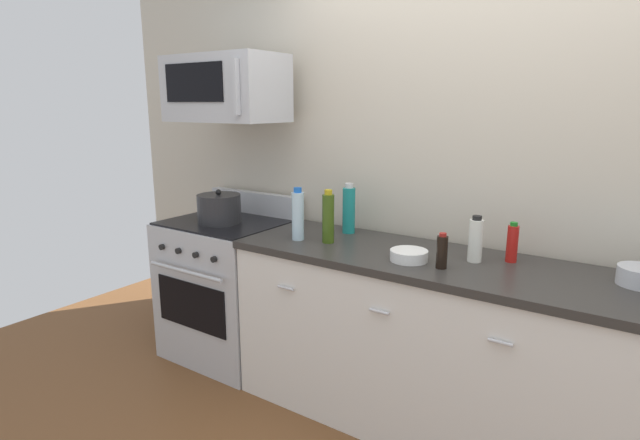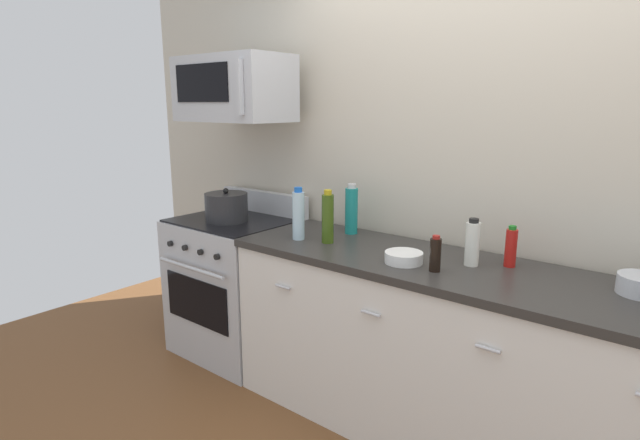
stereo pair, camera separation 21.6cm
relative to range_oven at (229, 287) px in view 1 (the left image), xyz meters
name	(u,v)px [view 1 (the left image)]	position (x,y,z in m)	size (l,w,h in m)	color
ground_plane	(452,434)	(1.56, 0.00, -0.47)	(6.56, 6.56, 0.00)	brown
back_wall	(495,165)	(1.56, 0.41, 0.88)	(5.47, 0.10, 2.70)	beige
counter_unit	(457,352)	(1.56, 0.00, -0.01)	(2.38, 0.66, 0.92)	silver
range_oven	(229,287)	(0.00, 0.00, 0.00)	(0.76, 0.69, 1.07)	#B7BABF
microwave	(225,89)	(0.00, 0.04, 1.28)	(0.74, 0.44, 0.40)	#B7BABF
bottle_soy_sauce_dark	(442,252)	(1.50, -0.13, 0.53)	(0.05, 0.05, 0.17)	black
bottle_vinegar_white	(476,240)	(1.60, 0.06, 0.56)	(0.07, 0.07, 0.22)	silver
bottle_olive_oil	(328,218)	(0.83, -0.05, 0.59)	(0.07, 0.07, 0.29)	#385114
bottle_hot_sauce_red	(512,243)	(1.74, 0.15, 0.54)	(0.05, 0.05, 0.19)	#B21914
bottle_water_clear	(298,215)	(0.66, -0.10, 0.59)	(0.07, 0.07, 0.29)	silver
bottle_sparkling_teal	(349,210)	(0.81, 0.19, 0.59)	(0.07, 0.07, 0.29)	#197F7A
bowl_white_ceramic	(409,255)	(1.33, -0.11, 0.48)	(0.18, 0.18, 0.05)	white
stockpot	(219,209)	(0.00, -0.05, 0.54)	(0.27, 0.27, 0.21)	#262628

